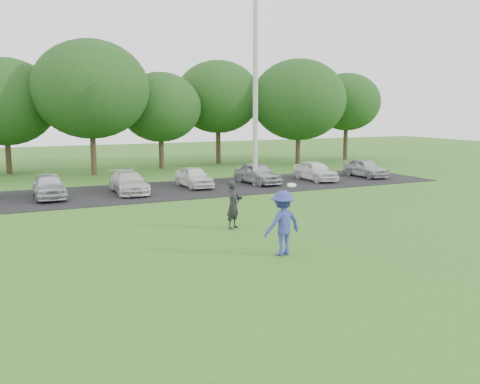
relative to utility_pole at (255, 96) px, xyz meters
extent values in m
plane|color=#2E6D1F|center=(-5.26, -12.67, -4.98)|extent=(100.00, 100.00, 0.00)
cube|color=black|center=(-5.26, 0.33, -4.97)|extent=(32.00, 6.50, 0.03)
cylinder|color=#AFAEA9|center=(0.00, 0.00, 0.00)|extent=(0.28, 0.28, 9.96)
imported|color=#343C93|center=(-5.72, -13.08, -4.02)|extent=(1.35, 0.92, 1.93)
cylinder|color=white|center=(-5.40, -13.04, -2.91)|extent=(0.28, 0.27, 0.11)
imported|color=black|center=(-5.57, -9.27, -4.10)|extent=(0.76, 0.71, 1.75)
cube|color=black|center=(-5.39, -9.45, -3.85)|extent=(0.17, 0.16, 0.10)
imported|color=silver|center=(-10.93, 0.28, -4.35)|extent=(1.49, 3.54, 1.20)
imported|color=silver|center=(-7.09, 0.20, -4.41)|extent=(1.63, 3.79, 1.09)
imported|color=white|center=(-3.37, 0.72, -4.39)|extent=(1.38, 3.29, 1.11)
imported|color=#AFB1B6|center=(0.39, 0.43, -4.36)|extent=(1.83, 3.61, 1.18)
imported|color=white|center=(4.12, 0.19, -4.37)|extent=(1.39, 3.42, 1.16)
imported|color=#B6B9BE|center=(7.86, 0.20, -4.39)|extent=(1.46, 3.35, 1.12)
cylinder|color=#38281C|center=(-12.26, 11.73, -3.88)|extent=(0.36, 0.36, 2.20)
ellipsoid|color=#214C19|center=(-12.26, 11.73, -0.28)|extent=(6.68, 6.68, 5.68)
cylinder|color=#38281C|center=(-7.26, 8.93, -3.63)|extent=(0.36, 0.36, 2.70)
ellipsoid|color=#214C19|center=(-7.26, 8.93, 0.50)|extent=(7.42, 7.42, 6.31)
cylinder|color=#38281C|center=(-2.26, 10.33, -3.88)|extent=(0.36, 0.36, 2.20)
ellipsoid|color=#214C19|center=(-2.26, 10.33, -0.62)|extent=(5.76, 5.76, 4.90)
cylinder|color=#38281C|center=(2.74, 11.73, -3.63)|extent=(0.36, 0.36, 2.70)
ellipsoid|color=#214C19|center=(2.74, 11.73, 0.16)|extent=(6.50, 6.50, 5.53)
cylinder|color=#38281C|center=(8.24, 8.93, -3.88)|extent=(0.36, 0.36, 2.20)
ellipsoid|color=#214C19|center=(8.24, 8.93, -0.07)|extent=(7.24, 7.24, 6.15)
cylinder|color=#38281C|center=(13.74, 10.33, -3.63)|extent=(0.36, 0.36, 2.70)
ellipsoid|color=#214C19|center=(13.74, 10.33, -0.19)|extent=(5.58, 5.58, 4.74)
camera|label=1|loc=(-13.44, -26.49, -0.64)|focal=40.00mm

